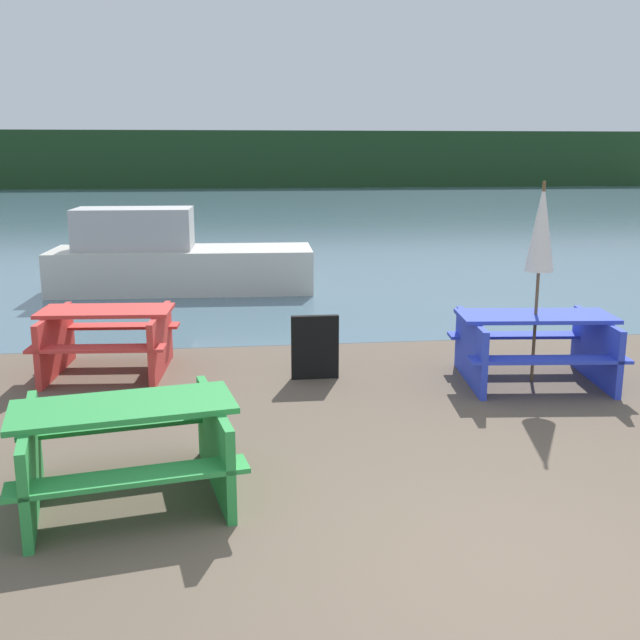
{
  "coord_description": "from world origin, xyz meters",
  "views": [
    {
      "loc": [
        -1.68,
        -4.0,
        2.6
      ],
      "look_at": [
        -0.75,
        3.67,
        0.85
      ],
      "focal_mm": 42.0,
      "sensor_mm": 36.0,
      "label": 1
    }
  ],
  "objects_px": {
    "umbrella_white": "(541,228)",
    "boat": "(172,261)",
    "picnic_table_blue": "(534,342)",
    "signboard": "(315,347)",
    "picnic_table_green": "(125,442)",
    "picnic_table_red": "(108,335)"
  },
  "relations": [
    {
      "from": "picnic_table_red",
      "to": "signboard",
      "type": "xyz_separation_m",
      "value": [
        2.42,
        -0.51,
        -0.09
      ]
    },
    {
      "from": "picnic_table_green",
      "to": "boat",
      "type": "height_order",
      "value": "boat"
    },
    {
      "from": "picnic_table_red",
      "to": "boat",
      "type": "xyz_separation_m",
      "value": [
        0.38,
        5.38,
        0.12
      ]
    },
    {
      "from": "picnic_table_blue",
      "to": "signboard",
      "type": "xyz_separation_m",
      "value": [
        -2.47,
        0.42,
        -0.1
      ]
    },
    {
      "from": "umbrella_white",
      "to": "boat",
      "type": "relative_size",
      "value": 0.47
    },
    {
      "from": "signboard",
      "to": "boat",
      "type": "bearing_deg",
      "value": 109.1
    },
    {
      "from": "picnic_table_green",
      "to": "boat",
      "type": "xyz_separation_m",
      "value": [
        -0.26,
        8.78,
        0.13
      ]
    },
    {
      "from": "umbrella_white",
      "to": "signboard",
      "type": "distance_m",
      "value": 2.87
    },
    {
      "from": "picnic_table_blue",
      "to": "signboard",
      "type": "bearing_deg",
      "value": 170.39
    },
    {
      "from": "umbrella_white",
      "to": "picnic_table_green",
      "type": "bearing_deg",
      "value": -149.78
    },
    {
      "from": "picnic_table_blue",
      "to": "signboard",
      "type": "relative_size",
      "value": 2.47
    },
    {
      "from": "picnic_table_green",
      "to": "picnic_table_blue",
      "type": "xyz_separation_m",
      "value": [
        4.25,
        2.47,
        0.02
      ]
    },
    {
      "from": "picnic_table_green",
      "to": "picnic_table_blue",
      "type": "relative_size",
      "value": 1.0
    },
    {
      "from": "umbrella_white",
      "to": "signboard",
      "type": "height_order",
      "value": "umbrella_white"
    },
    {
      "from": "picnic_table_red",
      "to": "signboard",
      "type": "height_order",
      "value": "picnic_table_red"
    },
    {
      "from": "picnic_table_green",
      "to": "umbrella_white",
      "type": "distance_m",
      "value": 5.09
    },
    {
      "from": "picnic_table_blue",
      "to": "boat",
      "type": "relative_size",
      "value": 0.38
    },
    {
      "from": "picnic_table_green",
      "to": "signboard",
      "type": "xyz_separation_m",
      "value": [
        1.77,
        2.89,
        -0.07
      ]
    },
    {
      "from": "picnic_table_red",
      "to": "signboard",
      "type": "distance_m",
      "value": 2.47
    },
    {
      "from": "signboard",
      "to": "umbrella_white",
      "type": "bearing_deg",
      "value": -9.61
    },
    {
      "from": "umbrella_white",
      "to": "boat",
      "type": "distance_m",
      "value": 7.84
    },
    {
      "from": "picnic_table_green",
      "to": "boat",
      "type": "distance_m",
      "value": 8.78
    }
  ]
}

